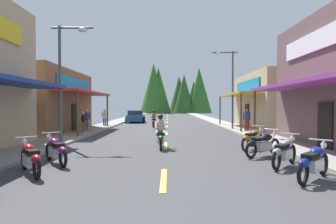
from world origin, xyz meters
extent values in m
cube|color=#424244|center=(0.00, 30.10, -0.05)|extent=(9.74, 90.19, 0.10)
cube|color=gray|center=(-5.89, 30.10, 0.06)|extent=(2.04, 90.19, 0.12)
cube|color=#9E9991|center=(5.89, 30.10, 0.06)|extent=(2.04, 90.19, 0.12)
cube|color=#E0C64C|center=(0.00, 8.21, 0.01)|extent=(0.16, 2.40, 0.01)
cube|color=#E0C64C|center=(0.00, 14.48, 0.01)|extent=(0.16, 2.40, 0.01)
cube|color=#E0C64C|center=(0.00, 20.62, 0.01)|extent=(0.16, 2.40, 0.01)
cube|color=#E0C64C|center=(0.00, 27.21, 0.01)|extent=(0.16, 2.40, 0.01)
cube|color=#E0C64C|center=(0.00, 33.85, 0.01)|extent=(0.16, 2.40, 0.01)
cube|color=#E0C64C|center=(0.00, 39.78, 0.01)|extent=(0.16, 2.40, 0.01)
cube|color=#E0C64C|center=(0.00, 45.02, 0.01)|extent=(0.16, 2.40, 0.01)
cube|color=#E0C64C|center=(0.00, 51.30, 0.01)|extent=(0.16, 2.40, 0.01)
cube|color=#E0C64C|center=(0.00, 58.17, 0.01)|extent=(0.16, 2.40, 0.01)
cube|color=#E0C64C|center=(0.00, 64.15, 0.01)|extent=(0.16, 2.40, 0.01)
cylinder|color=brown|center=(-5.31, 15.10, 1.41)|extent=(0.14, 0.14, 2.82)
cube|color=brown|center=(-11.21, 21.87, 2.29)|extent=(8.59, 9.74, 4.58)
cube|color=#B72D28|center=(-6.01, 21.87, 2.90)|extent=(1.80, 8.77, 0.16)
cylinder|color=brown|center=(-5.31, 17.68, 1.41)|extent=(0.14, 0.14, 2.82)
cylinder|color=brown|center=(-5.31, 26.05, 1.41)|extent=(0.14, 0.14, 2.82)
cube|color=#197FCC|center=(-6.85, 21.87, 3.57)|extent=(0.10, 6.82, 0.90)
cube|color=black|center=(-6.87, 21.87, 1.05)|extent=(0.08, 1.10, 2.10)
cube|color=#8C338C|center=(6.01, 12.89, 2.90)|extent=(1.80, 10.00, 0.16)
cylinder|color=brown|center=(5.31, 17.69, 1.41)|extent=(0.14, 0.14, 2.82)
cube|color=white|center=(6.85, 12.89, 4.91)|extent=(0.10, 7.78, 0.90)
cube|color=black|center=(6.87, 12.89, 1.05)|extent=(0.08, 1.10, 2.10)
cube|color=tan|center=(11.21, 24.89, 2.33)|extent=(8.58, 9.46, 4.66)
cube|color=gold|center=(6.01, 24.89, 2.90)|extent=(1.80, 8.52, 0.16)
cylinder|color=brown|center=(5.31, 20.84, 1.41)|extent=(0.14, 0.14, 2.82)
cylinder|color=brown|center=(5.31, 28.95, 1.41)|extent=(0.14, 0.14, 2.82)
cube|color=#197FCC|center=(6.85, 24.89, 3.64)|extent=(0.10, 6.62, 0.90)
cube|color=black|center=(6.87, 24.89, 1.05)|extent=(0.08, 1.10, 2.10)
cylinder|color=#474C51|center=(-5.27, 14.87, 2.96)|extent=(0.14, 0.14, 5.92)
cylinder|color=#474C51|center=(-4.64, 14.87, 5.82)|extent=(2.07, 0.10, 0.10)
ellipsoid|color=silver|center=(-4.11, 14.87, 5.72)|extent=(0.50, 0.30, 0.24)
cylinder|color=#474C51|center=(5.27, 23.31, 3.14)|extent=(0.14, 0.14, 6.29)
cylinder|color=#474C51|center=(4.64, 23.31, 6.19)|extent=(2.07, 0.10, 0.10)
ellipsoid|color=silver|center=(4.11, 23.31, 6.09)|extent=(0.50, 0.30, 0.24)
torus|color=black|center=(4.48, 8.66, 0.32)|extent=(0.53, 0.52, 0.64)
torus|color=black|center=(3.41, 7.61, 0.32)|extent=(0.53, 0.52, 0.64)
cube|color=silver|center=(3.94, 8.13, 0.40)|extent=(0.70, 0.69, 0.32)
ellipsoid|color=navy|center=(4.09, 8.27, 0.72)|extent=(0.62, 0.62, 0.28)
cube|color=black|center=(3.77, 7.96, 0.68)|extent=(0.62, 0.62, 0.12)
ellipsoid|color=navy|center=(3.44, 7.64, 0.55)|extent=(0.48, 0.48, 0.24)
cylinder|color=silver|center=(4.39, 8.57, 0.65)|extent=(0.31, 0.30, 0.71)
cylinder|color=silver|center=(4.30, 8.48, 1.02)|extent=(0.45, 0.46, 0.04)
sphere|color=white|center=(4.50, 8.68, 0.85)|extent=(0.16, 0.16, 0.16)
torus|color=black|center=(4.35, 10.37, 0.32)|extent=(0.49, 0.55, 0.64)
torus|color=black|center=(3.38, 9.23, 0.32)|extent=(0.49, 0.55, 0.64)
cube|color=silver|center=(3.87, 9.80, 0.40)|extent=(0.67, 0.71, 0.32)
ellipsoid|color=#99999E|center=(4.00, 9.95, 0.72)|extent=(0.61, 0.63, 0.28)
cube|color=black|center=(3.70, 9.61, 0.68)|extent=(0.60, 0.64, 0.12)
ellipsoid|color=#99999E|center=(3.41, 9.27, 0.55)|extent=(0.47, 0.49, 0.24)
cylinder|color=silver|center=(4.27, 10.27, 0.65)|extent=(0.29, 0.32, 0.71)
cylinder|color=silver|center=(4.19, 10.18, 1.02)|extent=(0.48, 0.42, 0.04)
sphere|color=white|center=(4.37, 10.39, 0.85)|extent=(0.16, 0.16, 0.16)
torus|color=black|center=(4.40, 12.08, 0.32)|extent=(0.57, 0.46, 0.64)
torus|color=black|center=(3.20, 11.19, 0.32)|extent=(0.57, 0.46, 0.64)
cube|color=silver|center=(3.80, 11.63, 0.40)|extent=(0.73, 0.64, 0.32)
ellipsoid|color=black|center=(3.96, 11.75, 0.72)|extent=(0.64, 0.59, 0.28)
cube|color=black|center=(3.60, 11.49, 0.68)|extent=(0.65, 0.58, 0.12)
ellipsoid|color=black|center=(3.24, 11.22, 0.55)|extent=(0.50, 0.45, 0.24)
cylinder|color=silver|center=(4.30, 12.00, 0.65)|extent=(0.33, 0.27, 0.71)
cylinder|color=silver|center=(4.20, 11.93, 1.02)|extent=(0.39, 0.51, 0.04)
sphere|color=white|center=(4.43, 12.10, 0.85)|extent=(0.16, 0.16, 0.16)
torus|color=black|center=(4.45, 13.95, 0.32)|extent=(0.51, 0.54, 0.64)
torus|color=black|center=(3.44, 12.85, 0.32)|extent=(0.51, 0.54, 0.64)
cube|color=silver|center=(3.95, 13.40, 0.40)|extent=(0.68, 0.70, 0.32)
ellipsoid|color=#BF660C|center=(4.08, 13.55, 0.72)|extent=(0.61, 0.63, 0.28)
cube|color=black|center=(3.78, 13.22, 0.68)|extent=(0.61, 0.63, 0.12)
ellipsoid|color=#BF660C|center=(3.47, 12.89, 0.55)|extent=(0.47, 0.49, 0.24)
cylinder|color=silver|center=(4.37, 13.86, 0.65)|extent=(0.30, 0.31, 0.71)
cylinder|color=silver|center=(4.29, 13.77, 1.02)|extent=(0.47, 0.44, 0.04)
sphere|color=white|center=(4.47, 13.98, 0.85)|extent=(0.16, 0.16, 0.16)
torus|color=black|center=(-4.27, 9.35, 0.32)|extent=(0.47, 0.57, 0.64)
torus|color=black|center=(-3.35, 8.17, 0.32)|extent=(0.47, 0.57, 0.64)
cube|color=silver|center=(-3.81, 8.76, 0.40)|extent=(0.65, 0.72, 0.32)
ellipsoid|color=#A51414|center=(-3.93, 8.92, 0.72)|extent=(0.60, 0.64, 0.28)
cube|color=black|center=(-3.65, 8.56, 0.68)|extent=(0.59, 0.65, 0.12)
ellipsoid|color=#A51414|center=(-3.38, 8.21, 0.55)|extent=(0.46, 0.49, 0.24)
cylinder|color=silver|center=(-4.19, 9.25, 0.65)|extent=(0.28, 0.33, 0.71)
cylinder|color=silver|center=(-4.11, 9.15, 1.02)|extent=(0.50, 0.40, 0.04)
sphere|color=white|center=(-4.28, 9.37, 0.85)|extent=(0.16, 0.16, 0.16)
torus|color=black|center=(-4.11, 10.76, 0.32)|extent=(0.47, 0.56, 0.64)
torus|color=black|center=(-3.18, 9.59, 0.32)|extent=(0.47, 0.56, 0.64)
cube|color=silver|center=(-3.64, 10.17, 0.40)|extent=(0.65, 0.72, 0.32)
ellipsoid|color=#721972|center=(-3.77, 10.33, 0.72)|extent=(0.60, 0.64, 0.28)
cube|color=black|center=(-3.49, 9.98, 0.68)|extent=(0.59, 0.64, 0.12)
ellipsoid|color=#721972|center=(-3.21, 9.62, 0.55)|extent=(0.46, 0.49, 0.24)
cylinder|color=silver|center=(-4.03, 10.66, 0.65)|extent=(0.28, 0.33, 0.71)
cylinder|color=silver|center=(-3.95, 10.57, 1.02)|extent=(0.50, 0.40, 0.04)
sphere|color=white|center=(-4.13, 10.79, 0.85)|extent=(0.16, 0.16, 0.16)
torus|color=black|center=(-0.26, 14.47, 0.32)|extent=(0.13, 0.64, 0.64)
torus|color=black|center=(-0.20, 12.97, 0.32)|extent=(0.13, 0.64, 0.64)
cube|color=silver|center=(-0.23, 13.72, 0.40)|extent=(0.31, 0.71, 0.32)
ellipsoid|color=#0C5933|center=(-0.24, 13.92, 0.72)|extent=(0.34, 0.57, 0.28)
cube|color=black|center=(-0.22, 13.47, 0.68)|extent=(0.30, 0.61, 0.12)
ellipsoid|color=#0C5933|center=(-0.20, 13.02, 0.55)|extent=(0.26, 0.45, 0.24)
cylinder|color=silver|center=(-0.25, 14.34, 0.65)|extent=(0.07, 0.37, 0.71)
cylinder|color=silver|center=(-0.25, 14.22, 1.02)|extent=(0.60, 0.06, 0.04)
sphere|color=white|center=(-0.26, 14.50, 0.85)|extent=(0.16, 0.16, 0.16)
ellipsoid|color=#B2A599|center=(-0.22, 13.57, 1.05)|extent=(0.39, 0.39, 0.64)
sphere|color=black|center=(-0.22, 13.62, 1.45)|extent=(0.24, 0.24, 0.24)
cylinder|color=#B2A599|center=(-0.39, 13.73, 0.70)|extent=(0.16, 0.43, 0.24)
cylinder|color=#B2A599|center=(-0.44, 13.86, 1.05)|extent=(0.12, 0.51, 0.40)
cylinder|color=#B2A599|center=(-0.07, 13.75, 0.70)|extent=(0.16, 0.43, 0.24)
cylinder|color=#B2A599|center=(-0.03, 13.88, 1.05)|extent=(0.12, 0.51, 0.40)
torus|color=black|center=(-1.14, 27.27, 0.32)|extent=(0.12, 0.64, 0.64)
torus|color=black|center=(-1.19, 25.77, 0.32)|extent=(0.12, 0.64, 0.64)
cube|color=silver|center=(-1.17, 26.52, 0.40)|extent=(0.31, 0.71, 0.32)
ellipsoid|color=#A51414|center=(-1.16, 26.72, 0.72)|extent=(0.34, 0.57, 0.28)
cube|color=black|center=(-1.18, 26.27, 0.68)|extent=(0.30, 0.61, 0.12)
ellipsoid|color=#A51414|center=(-1.19, 25.82, 0.55)|extent=(0.26, 0.45, 0.24)
cylinder|color=silver|center=(-1.14, 27.14, 0.65)|extent=(0.07, 0.37, 0.71)
cylinder|color=silver|center=(-1.15, 27.02, 1.02)|extent=(0.60, 0.06, 0.04)
sphere|color=white|center=(-1.14, 27.30, 0.85)|extent=(0.16, 0.16, 0.16)
ellipsoid|color=#726659|center=(-1.17, 26.37, 1.05)|extent=(0.39, 0.39, 0.64)
sphere|color=black|center=(-1.17, 26.42, 1.45)|extent=(0.24, 0.24, 0.24)
cylinder|color=#726659|center=(-1.33, 26.55, 0.70)|extent=(0.16, 0.43, 0.24)
cylinder|color=#726659|center=(-1.37, 26.68, 1.05)|extent=(0.12, 0.51, 0.40)
cylinder|color=#726659|center=(-1.01, 26.54, 0.70)|extent=(0.16, 0.43, 0.24)
cylinder|color=#726659|center=(-0.95, 26.67, 1.05)|extent=(0.12, 0.51, 0.40)
cylinder|color=#726659|center=(-5.94, 21.42, 0.43)|extent=(0.14, 0.14, 0.86)
cylinder|color=#726659|center=(-5.76, 21.44, 0.43)|extent=(0.14, 0.14, 0.86)
ellipsoid|color=#333F8C|center=(-5.85, 21.43, 1.17)|extent=(0.39, 0.30, 0.61)
cylinder|color=#333F8C|center=(-6.09, 21.40, 1.20)|extent=(0.09, 0.09, 0.58)
cylinder|color=#333F8C|center=(-5.61, 21.45, 1.20)|extent=(0.09, 0.09, 0.58)
sphere|color=beige|center=(-5.85, 21.43, 1.60)|extent=(0.23, 0.23, 0.23)
cylinder|color=#333F8C|center=(-5.73, 27.18, 0.40)|extent=(0.14, 0.14, 0.81)
cylinder|color=#333F8C|center=(-5.89, 27.09, 0.40)|extent=(0.14, 0.14, 0.81)
ellipsoid|color=#B2A599|center=(-5.81, 27.14, 1.09)|extent=(0.44, 0.40, 0.57)
cylinder|color=#B2A599|center=(-5.60, 27.26, 1.12)|extent=(0.09, 0.09, 0.54)
cylinder|color=#B2A599|center=(-6.02, 27.02, 1.12)|extent=(0.09, 0.09, 0.54)
sphere|color=#8C664C|center=(-5.81, 27.14, 1.50)|extent=(0.22, 0.22, 0.22)
cylinder|color=maroon|center=(5.76, 21.28, 0.43)|extent=(0.14, 0.14, 0.86)
cylinder|color=maroon|center=(5.93, 21.31, 0.43)|extent=(0.14, 0.14, 0.86)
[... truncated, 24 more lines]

